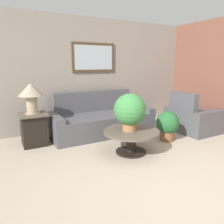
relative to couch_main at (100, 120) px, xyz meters
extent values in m
plane|color=tan|center=(-0.10, -2.50, -0.29)|extent=(20.00, 20.00, 0.00)
cube|color=gray|center=(-0.10, 0.62, 1.01)|extent=(7.63, 0.06, 2.60)
cube|color=#4C3823|center=(0.12, 0.58, 1.40)|extent=(1.09, 0.03, 0.68)
cube|color=#B2BCC6|center=(0.12, 0.57, 1.40)|extent=(0.97, 0.01, 0.56)
cube|color=brown|center=(2.75, -0.96, 1.01)|extent=(0.06, 5.10, 2.60)
cube|color=#4C4C51|center=(0.00, -0.05, -0.06)|extent=(1.91, 1.00, 0.45)
cube|color=#4C4C51|center=(0.00, 0.37, 0.40)|extent=(1.91, 0.16, 0.47)
cube|color=#4C4C51|center=(-1.05, -0.05, -0.01)|extent=(0.18, 1.00, 0.55)
cube|color=#4C4C51|center=(1.05, -0.05, -0.01)|extent=(0.18, 1.00, 0.55)
cube|color=#4C4C51|center=(2.04, -0.89, -0.06)|extent=(1.00, 0.71, 0.45)
cube|color=#4C4C51|center=(1.62, -0.89, 0.40)|extent=(0.17, 0.70, 0.47)
cube|color=#4C4C51|center=(2.04, -1.33, -0.01)|extent=(1.00, 0.19, 0.55)
cube|color=#4C4C51|center=(2.03, -0.45, -0.01)|extent=(1.00, 0.19, 0.55)
cylinder|color=black|center=(-0.02, -1.30, -0.27)|extent=(0.54, 0.54, 0.03)
cylinder|color=black|center=(-0.02, -1.30, -0.09)|extent=(0.18, 0.18, 0.34)
cylinder|color=brown|center=(-0.02, -1.30, 0.10)|extent=(0.97, 0.97, 0.04)
cube|color=black|center=(-1.45, -0.08, 0.01)|extent=(0.44, 0.44, 0.59)
cube|color=brown|center=(-1.45, -0.08, 0.32)|extent=(0.52, 0.52, 0.03)
cylinder|color=tan|center=(-1.45, -0.08, 0.35)|extent=(0.27, 0.27, 0.02)
cylinder|color=tan|center=(-1.45, -0.08, 0.51)|extent=(0.20, 0.20, 0.32)
cone|color=gray|center=(-1.45, -0.08, 0.79)|extent=(0.46, 0.46, 0.24)
cylinder|color=#9E6B42|center=(-0.05, -1.28, 0.21)|extent=(0.24, 0.24, 0.17)
sphere|color=#387A3D|center=(-0.05, -1.28, 0.49)|extent=(0.55, 0.55, 0.55)
cylinder|color=brown|center=(0.97, -1.12, -0.18)|extent=(0.27, 0.27, 0.21)
sphere|color=#235B2D|center=(0.97, -1.12, 0.09)|extent=(0.46, 0.46, 0.46)
camera|label=1|loc=(-2.04, -4.33, 1.25)|focal=35.00mm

